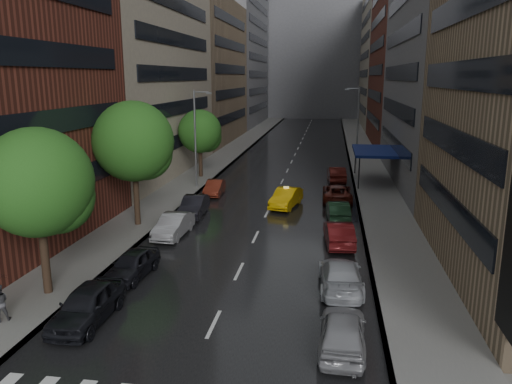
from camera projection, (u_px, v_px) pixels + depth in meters
The scene contains 16 objects.
ground at pixel (187, 379), 17.48m from camera, with size 220.00×220.00×0.00m, color gray.
road at pixel (294, 157), 65.65m from camera, with size 14.00×140.00×0.01m, color black.
sidewalk_left at pixel (227, 155), 66.93m from camera, with size 4.00×140.00×0.15m, color gray.
sidewalk_right at pixel (364, 158), 64.33m from camera, with size 4.00×140.00×0.15m, color gray.
buildings_left at pixel (198, 37), 72.66m from camera, with size 8.00×108.00×38.00m.
buildings_right at pixel (412, 40), 66.53m from camera, with size 8.05×109.10×36.00m.
building_far at pixel (315, 54), 127.52m from camera, with size 40.00×14.00×32.00m, color slate.
tree_near at pixel (37, 183), 22.93m from camera, with size 5.11×5.11×8.14m.
tree_mid at pixel (133, 142), 33.95m from camera, with size 5.51×5.51×8.78m.
tree_far at pixel (200, 131), 51.08m from camera, with size 4.44×4.44×7.08m.
taxi at pixel (286, 198), 40.31m from camera, with size 1.63×4.67×1.54m, color yellow.
parked_cars_left at pixel (164, 234), 31.18m from camera, with size 2.01×28.32×1.60m.
parked_cars_right at pixel (338, 221), 34.04m from camera, with size 2.52×36.63×1.53m.
street_lamp_left at pixel (196, 136), 46.39m from camera, with size 1.74×0.22×9.00m.
street_lamp_right at pixel (357, 124), 58.61m from camera, with size 1.74×0.22×9.00m.
awning at pixel (374, 151), 49.19m from camera, with size 4.00×8.00×3.12m.
Camera 1 is at (4.69, -15.02, 10.35)m, focal length 35.00 mm.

